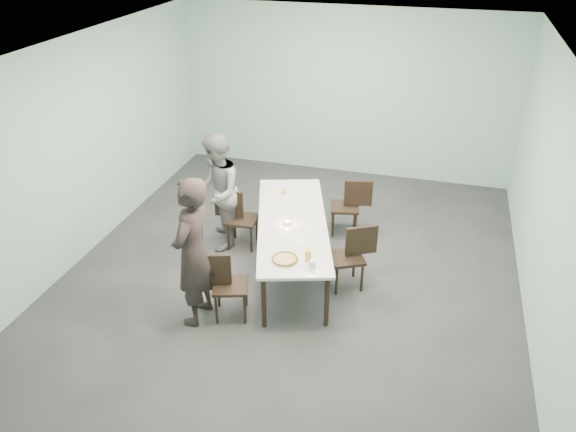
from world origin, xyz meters
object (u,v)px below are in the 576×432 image
(chair_near_left, at_px, (224,281))
(diner_near, at_px, (193,252))
(tealight, at_px, (287,223))
(table, at_px, (292,225))
(water_tumbler, at_px, (312,264))
(side_plate, at_px, (301,243))
(amber_tumbler, at_px, (283,192))
(chair_far_right, at_px, (350,203))
(diner_far, at_px, (217,192))
(pizza, at_px, (285,259))
(beer_glass, at_px, (308,256))
(chair_far_left, at_px, (237,215))
(chair_near_right, at_px, (353,252))

(chair_near_left, height_order, diner_near, diner_near)
(tealight, bearing_deg, table, 67.75)
(table, bearing_deg, water_tumbler, -62.53)
(table, bearing_deg, tealight, -112.25)
(chair_near_left, distance_m, water_tumbler, 1.09)
(side_plate, relative_size, amber_tumbler, 2.25)
(amber_tumbler, bearing_deg, side_plate, -64.52)
(chair_near_left, bearing_deg, chair_far_right, 47.98)
(chair_far_right, distance_m, diner_far, 2.01)
(diner_near, height_order, pizza, diner_near)
(beer_glass, bearing_deg, chair_near_left, -161.27)
(chair_far_right, bearing_deg, chair_far_left, 16.52)
(beer_glass, bearing_deg, water_tumbler, -54.03)
(table, distance_m, side_plate, 0.56)
(tealight, bearing_deg, chair_near_right, -3.55)
(water_tumbler, bearing_deg, pizza, 172.51)
(table, relative_size, beer_glass, 18.33)
(pizza, bearing_deg, water_tumbler, -7.49)
(chair_far_left, xyz_separation_m, chair_near_right, (1.80, -0.54, 0.00))
(water_tumbler, distance_m, tealight, 1.04)
(diner_near, bearing_deg, chair_far_left, -174.10)
(chair_near_left, height_order, diner_far, diner_far)
(pizza, relative_size, water_tumbler, 3.78)
(table, xyz_separation_m, chair_near_right, (0.85, -0.15, -0.19))
(chair_far_left, relative_size, amber_tumbler, 10.88)
(chair_far_right, distance_m, water_tumbler, 2.20)
(table, xyz_separation_m, water_tumbler, (0.51, -0.98, 0.10))
(chair_far_left, height_order, water_tumbler, chair_far_left)
(pizza, relative_size, amber_tumbler, 4.25)
(side_plate, bearing_deg, table, 116.98)
(side_plate, distance_m, tealight, 0.50)
(pizza, xyz_separation_m, water_tumbler, (0.34, -0.05, 0.03))
(side_plate, distance_m, water_tumbler, 0.55)
(table, xyz_separation_m, chair_far_right, (0.58, 1.20, -0.19))
(beer_glass, bearing_deg, amber_tumbler, 115.46)
(table, distance_m, pizza, 0.95)
(side_plate, xyz_separation_m, water_tumbler, (0.25, -0.48, 0.04))
(side_plate, height_order, amber_tumbler, amber_tumbler)
(chair_far_left, bearing_deg, diner_far, -170.76)
(water_tumbler, relative_size, amber_tumbler, 1.12)
(water_tumbler, bearing_deg, diner_near, -165.40)
(diner_far, bearing_deg, table, 56.71)
(chair_far_right, distance_m, pizza, 2.19)
(amber_tumbler, bearing_deg, water_tumbler, -63.81)
(table, height_order, side_plate, side_plate)
(table, distance_m, beer_glass, 0.98)
(chair_near_left, xyz_separation_m, chair_far_left, (-0.42, 1.59, 0.00))
(chair_far_left, distance_m, side_plate, 1.51)
(diner_near, bearing_deg, amber_tumbler, 168.62)
(chair_far_right, bearing_deg, beer_glass, 74.44)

